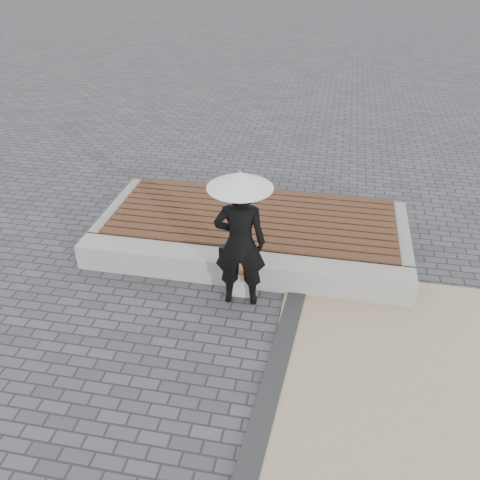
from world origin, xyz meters
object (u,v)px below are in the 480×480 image
at_px(canvas_tote, 241,282).
at_px(woman, 240,243).
at_px(seating_ledge, 240,268).
at_px(parasol, 240,180).
at_px(handbag, 231,254).

bearing_deg(canvas_tote, woman, -88.81).
height_order(seating_ledge, canvas_tote, canvas_tote).
distance_m(woman, parasol, 0.92).
xyz_separation_m(woman, handbag, (-0.21, 0.37, -0.43)).
distance_m(seating_ledge, handbag, 0.35).
bearing_deg(seating_ledge, handbag, -135.41).
bearing_deg(parasol, canvas_tote, 92.82).
bearing_deg(handbag, parasol, -61.26).
bearing_deg(woman, seating_ledge, -86.20).
distance_m(handbag, canvas_tote, 0.43).
distance_m(seating_ledge, canvas_tote, 0.36).
distance_m(parasol, handbag, 1.42).
height_order(woman, parasol, parasol).
xyz_separation_m(parasol, handbag, (-0.21, 0.37, -1.35)).
relative_size(seating_ledge, handbag, 15.50).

